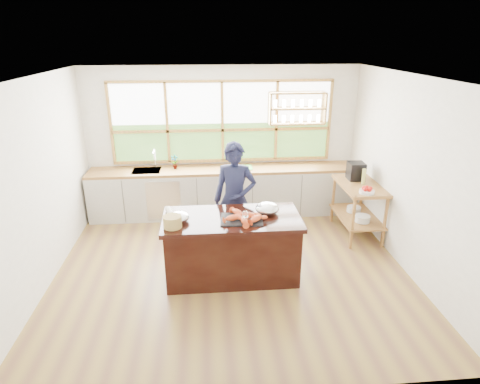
{
  "coord_description": "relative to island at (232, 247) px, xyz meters",
  "views": [
    {
      "loc": [
        -0.32,
        -5.07,
        3.17
      ],
      "look_at": [
        0.14,
        0.15,
        1.12
      ],
      "focal_mm": 30.0,
      "sensor_mm": 36.0,
      "label": 1
    }
  ],
  "objects": [
    {
      "name": "ground_plane",
      "position": [
        0.0,
        0.2,
        -0.45
      ],
      "size": [
        5.0,
        5.0,
        0.0
      ],
      "primitive_type": "plane",
      "color": "olive"
    },
    {
      "name": "room_shell",
      "position": [
        0.02,
        0.71,
        1.3
      ],
      "size": [
        5.02,
        4.52,
        2.71
      ],
      "color": "white",
      "rests_on": "ground_plane"
    },
    {
      "name": "back_counter",
      "position": [
        -0.02,
        2.14,
        0.0
      ],
      "size": [
        4.9,
        0.63,
        0.9
      ],
      "color": "beige",
      "rests_on": "ground_plane"
    },
    {
      "name": "right_shelf_unit",
      "position": [
        2.19,
        1.09,
        0.15
      ],
      "size": [
        0.62,
        1.1,
        0.9
      ],
      "color": "olive",
      "rests_on": "ground_plane"
    },
    {
      "name": "island",
      "position": [
        0.0,
        0.0,
        0.0
      ],
      "size": [
        1.85,
        0.9,
        0.9
      ],
      "color": "black",
      "rests_on": "ground_plane"
    },
    {
      "name": "cook",
      "position": [
        0.09,
        0.67,
        0.42
      ],
      "size": [
        0.71,
        0.54,
        1.76
      ],
      "primitive_type": "imported",
      "rotation": [
        0.0,
        0.0,
        -0.2
      ],
      "color": "#151832",
      "rests_on": "ground_plane"
    },
    {
      "name": "potted_plant",
      "position": [
        -0.89,
        2.2,
        0.58
      ],
      "size": [
        0.14,
        0.1,
        0.26
      ],
      "primitive_type": "imported",
      "rotation": [
        0.0,
        0.0,
        -0.07
      ],
      "color": "slate",
      "rests_on": "back_counter"
    },
    {
      "name": "cutting_board",
      "position": [
        0.32,
        2.14,
        0.45
      ],
      "size": [
        0.41,
        0.32,
        0.01
      ],
      "primitive_type": "cube",
      "rotation": [
        0.0,
        0.0,
        -0.04
      ],
      "color": "green",
      "rests_on": "back_counter"
    },
    {
      "name": "espresso_machine",
      "position": [
        2.19,
        1.34,
        0.59
      ],
      "size": [
        0.26,
        0.28,
        0.29
      ],
      "primitive_type": "cube",
      "rotation": [
        0.0,
        0.0,
        -0.02
      ],
      "color": "black",
      "rests_on": "right_shelf_unit"
    },
    {
      "name": "wine_bottle",
      "position": [
        2.24,
        1.11,
        0.57
      ],
      "size": [
        0.08,
        0.08,
        0.26
      ],
      "primitive_type": "cylinder",
      "rotation": [
        0.0,
        0.0,
        -0.25
      ],
      "color": "#C2C65F",
      "rests_on": "right_shelf_unit"
    },
    {
      "name": "fruit_bowl",
      "position": [
        2.14,
        0.7,
        0.49
      ],
      "size": [
        0.23,
        0.23,
        0.11
      ],
      "color": "silver",
      "rests_on": "right_shelf_unit"
    },
    {
      "name": "slate_board",
      "position": [
        0.13,
        -0.09,
        0.45
      ],
      "size": [
        0.58,
        0.44,
        0.02
      ],
      "primitive_type": "cube",
      "rotation": [
        0.0,
        0.0,
        -0.08
      ],
      "color": "black",
      "rests_on": "island"
    },
    {
      "name": "lobster_pile",
      "position": [
        0.15,
        -0.12,
        0.5
      ],
      "size": [
        0.52,
        0.48,
        0.08
      ],
      "color": "#D74C23",
      "rests_on": "slate_board"
    },
    {
      "name": "mixing_bowl_left",
      "position": [
        -0.7,
        -0.06,
        0.5
      ],
      "size": [
        0.28,
        0.28,
        0.13
      ],
      "primitive_type": "ellipsoid",
      "color": "silver",
      "rests_on": "island"
    },
    {
      "name": "mixing_bowl_right",
      "position": [
        0.49,
        0.1,
        0.51
      ],
      "size": [
        0.33,
        0.33,
        0.16
      ],
      "primitive_type": "ellipsoid",
      "color": "silver",
      "rests_on": "island"
    },
    {
      "name": "wine_glass",
      "position": [
        0.15,
        -0.29,
        0.61
      ],
      "size": [
        0.08,
        0.08,
        0.22
      ],
      "color": "white",
      "rests_on": "island"
    },
    {
      "name": "wicker_basket",
      "position": [
        -0.77,
        -0.23,
        0.52
      ],
      "size": [
        0.24,
        0.24,
        0.15
      ],
      "primitive_type": "cylinder",
      "color": "tan",
      "rests_on": "island"
    },
    {
      "name": "parchment_roll",
      "position": [
        -0.83,
        0.13,
        0.49
      ],
      "size": [
        0.16,
        0.31,
        0.08
      ],
      "primitive_type": "cylinder",
      "rotation": [
        1.57,
        0.0,
        0.29
      ],
      "color": "silver",
      "rests_on": "island"
    }
  ]
}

